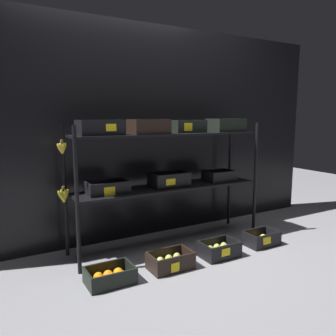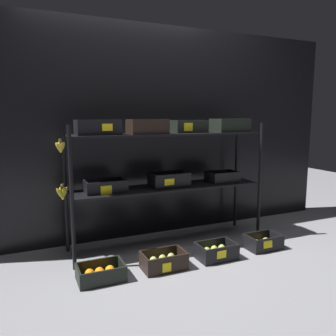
# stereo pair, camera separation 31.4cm
# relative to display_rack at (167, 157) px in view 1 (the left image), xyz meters

# --- Properties ---
(ground_plane) EXTENTS (10.00, 10.00, 0.00)m
(ground_plane) POSITION_rel_display_rack_xyz_m (0.01, 0.01, -0.84)
(ground_plane) COLOR gray
(storefront_wall) EXTENTS (4.21, 0.12, 2.10)m
(storefront_wall) POSITION_rel_display_rack_xyz_m (0.01, 0.41, 0.21)
(storefront_wall) COLOR black
(storefront_wall) RESTS_ON ground_plane
(display_rack) EXTENTS (1.92, 0.43, 1.19)m
(display_rack) POSITION_rel_display_rack_xyz_m (0.00, 0.00, 0.00)
(display_rack) COLOR black
(display_rack) RESTS_ON ground_plane
(crate_ground_orange) EXTENTS (0.35, 0.23, 0.12)m
(crate_ground_orange) POSITION_rel_display_rack_xyz_m (-0.74, -0.46, -0.79)
(crate_ground_orange) COLOR black
(crate_ground_orange) RESTS_ON ground_plane
(crate_ground_pear) EXTENTS (0.35, 0.22, 0.14)m
(crate_ground_pear) POSITION_rel_display_rack_xyz_m (-0.24, -0.47, -0.78)
(crate_ground_pear) COLOR black
(crate_ground_pear) RESTS_ON ground_plane
(crate_ground_center_pear) EXTENTS (0.33, 0.23, 0.14)m
(crate_ground_center_pear) POSITION_rel_display_rack_xyz_m (0.25, -0.48, -0.78)
(crate_ground_center_pear) COLOR black
(crate_ground_center_pear) RESTS_ON ground_plane
(crate_ground_apple_gold) EXTENTS (0.32, 0.22, 0.13)m
(crate_ground_apple_gold) POSITION_rel_display_rack_xyz_m (0.77, -0.46, -0.79)
(crate_ground_apple_gold) COLOR black
(crate_ground_apple_gold) RESTS_ON ground_plane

